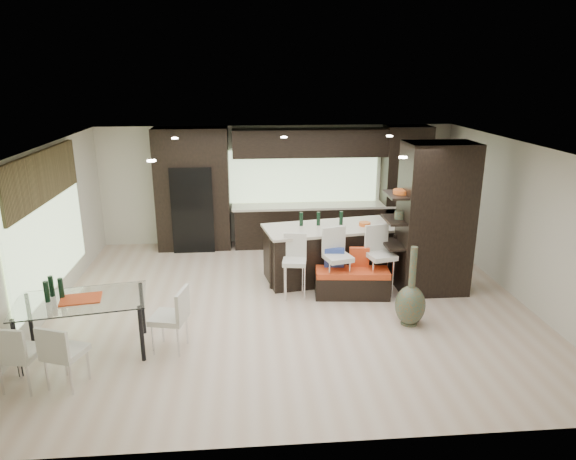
{
  "coord_description": "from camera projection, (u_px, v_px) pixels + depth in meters",
  "views": [
    {
      "loc": [
        -0.73,
        -8.07,
        3.83
      ],
      "look_at": [
        0.0,
        0.6,
        1.15
      ],
      "focal_mm": 32.0,
      "sensor_mm": 36.0,
      "label": 1
    }
  ],
  "objects": [
    {
      "name": "stool_right",
      "position": [
        380.0,
        268.0,
        9.1
      ],
      "size": [
        0.54,
        0.54,
        1.01
      ],
      "primitive_type": "cube",
      "rotation": [
        0.0,
        0.0,
        0.24
      ],
      "color": "silver",
      "rests_on": "ground"
    },
    {
      "name": "bench",
      "position": [
        352.0,
        283.0,
        9.11
      ],
      "size": [
        1.35,
        0.63,
        0.5
      ],
      "primitive_type": "cube",
      "rotation": [
        0.0,
        0.0,
        -0.1
      ],
      "color": "black",
      "rests_on": "ground"
    },
    {
      "name": "stool_left",
      "position": [
        294.0,
        273.0,
        9.02
      ],
      "size": [
        0.46,
        0.46,
        0.91
      ],
      "primitive_type": "cube",
      "rotation": [
        0.0,
        0.0,
        -0.15
      ],
      "color": "silver",
      "rests_on": "ground"
    },
    {
      "name": "left_wall",
      "position": [
        41.0,
        235.0,
        8.16
      ],
      "size": [
        0.02,
        7.0,
        2.7
      ],
      "primitive_type": "cube",
      "color": "beige",
      "rests_on": "ground"
    },
    {
      "name": "back_wall",
      "position": [
        278.0,
        185.0,
        11.81
      ],
      "size": [
        8.0,
        0.02,
        2.7
      ],
      "primitive_type": "cube",
      "color": "beige",
      "rests_on": "ground"
    },
    {
      "name": "refrigerator",
      "position": [
        194.0,
        207.0,
        11.41
      ],
      "size": [
        0.9,
        0.68,
        1.9
      ],
      "primitive_type": "cube",
      "color": "black",
      "rests_on": "ground"
    },
    {
      "name": "ceiling",
      "position": [
        291.0,
        147.0,
        8.08
      ],
      "size": [
        8.0,
        7.0,
        0.02
      ],
      "primitive_type": "cube",
      "color": "white",
      "rests_on": "ground"
    },
    {
      "name": "stone_accent",
      "position": [
        42.0,
        177.0,
        8.09
      ],
      "size": [
        0.08,
        3.0,
        0.8
      ],
      "primitive_type": "cube",
      "color": "brown",
      "rests_on": "left_wall"
    },
    {
      "name": "ground",
      "position": [
        291.0,
        304.0,
        8.87
      ],
      "size": [
        8.0,
        8.0,
        0.0
      ],
      "primitive_type": "plane",
      "color": "beige",
      "rests_on": "ground"
    },
    {
      "name": "right_wall",
      "position": [
        523.0,
        223.0,
        8.8
      ],
      "size": [
        0.02,
        7.0,
        2.7
      ],
      "primitive_type": "cube",
      "color": "beige",
      "rests_on": "ground"
    },
    {
      "name": "partition_column",
      "position": [
        435.0,
        219.0,
        9.07
      ],
      "size": [
        1.2,
        0.8,
        2.7
      ],
      "primitive_type": "cube",
      "color": "black",
      "rests_on": "ground"
    },
    {
      "name": "chair_near",
      "position": [
        66.0,
        356.0,
        6.45
      ],
      "size": [
        0.57,
        0.57,
        0.82
      ],
      "primitive_type": "cube",
      "rotation": [
        0.0,
        0.0,
        -0.34
      ],
      "color": "silver",
      "rests_on": "ground"
    },
    {
      "name": "chair_end",
      "position": [
        169.0,
        322.0,
        7.29
      ],
      "size": [
        0.57,
        0.57,
        0.87
      ],
      "primitive_type": "cube",
      "rotation": [
        0.0,
        0.0,
        1.35
      ],
      "color": "silver",
      "rests_on": "ground"
    },
    {
      "name": "window_left",
      "position": [
        48.0,
        231.0,
        8.35
      ],
      "size": [
        0.04,
        3.2,
        1.9
      ],
      "primitive_type": "cube",
      "color": "#B2D199",
      "rests_on": "left_wall"
    },
    {
      "name": "kitchen_island",
      "position": [
        330.0,
        252.0,
        9.86
      ],
      "size": [
        2.64,
        1.49,
        1.04
      ],
      "primitive_type": "cube",
      "rotation": [
        0.0,
        0.0,
        0.17
      ],
      "color": "black",
      "rests_on": "ground"
    },
    {
      "name": "stool_mid",
      "position": [
        338.0,
        270.0,
        9.05
      ],
      "size": [
        0.54,
        0.54,
        0.99
      ],
      "primitive_type": "cube",
      "rotation": [
        0.0,
        0.0,
        0.27
      ],
      "color": "silver",
      "rests_on": "ground"
    },
    {
      "name": "ceiling_spots",
      "position": [
        290.0,
        146.0,
        8.32
      ],
      "size": [
        4.0,
        3.0,
        0.02
      ],
      "primitive_type": "cube",
      "color": "white",
      "rests_on": "ceiling"
    },
    {
      "name": "dining_table",
      "position": [
        84.0,
        327.0,
        7.2
      ],
      "size": [
        1.86,
        1.24,
        0.83
      ],
      "primitive_type": "cube",
      "rotation": [
        0.0,
        0.0,
        0.17
      ],
      "color": "white",
      "rests_on": "ground"
    },
    {
      "name": "floor_vase",
      "position": [
        412.0,
        286.0,
        7.97
      ],
      "size": [
        0.48,
        0.48,
        1.3
      ],
      "primitive_type": null,
      "rotation": [
        0.0,
        0.0,
        -0.01
      ],
      "color": "#444C37",
      "rests_on": "ground"
    },
    {
      "name": "window_back",
      "position": [
        304.0,
        176.0,
        11.76
      ],
      "size": [
        3.4,
        0.04,
        1.2
      ],
      "primitive_type": "cube",
      "color": "#B2D199",
      "rests_on": "back_wall"
    },
    {
      "name": "chair_far",
      "position": [
        21.0,
        358.0,
        6.4
      ],
      "size": [
        0.54,
        0.54,
        0.85
      ],
      "primitive_type": "cube",
      "rotation": [
        0.0,
        0.0,
        -0.19
      ],
      "color": "silver",
      "rests_on": "ground"
    },
    {
      "name": "back_cabinetry",
      "position": [
        301.0,
        187.0,
        11.54
      ],
      "size": [
        6.8,
        0.68,
        2.7
      ],
      "primitive_type": "cube",
      "color": "black",
      "rests_on": "ground"
    }
  ]
}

